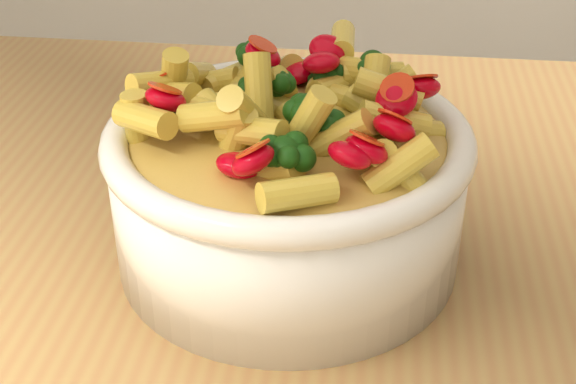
# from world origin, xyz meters

# --- Properties ---
(table) EXTENTS (1.20, 0.80, 0.90)m
(table) POSITION_xyz_m (0.00, 0.00, 0.80)
(table) COLOR #A77F47
(table) RESTS_ON ground
(serving_bowl) EXTENTS (0.23, 0.23, 0.10)m
(serving_bowl) POSITION_xyz_m (0.08, 0.02, 0.95)
(serving_bowl) COLOR white
(serving_bowl) RESTS_ON table
(pasta_salad) EXTENTS (0.18, 0.18, 0.04)m
(pasta_salad) POSITION_xyz_m (0.08, 0.02, 1.01)
(pasta_salad) COLOR #EDCC4B
(pasta_salad) RESTS_ON serving_bowl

